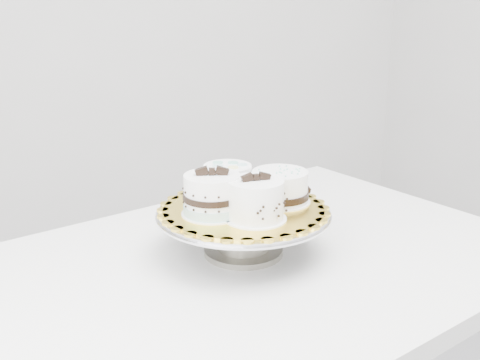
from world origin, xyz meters
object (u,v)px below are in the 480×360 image
cake_banded (212,196)px  cake_ribbon (280,188)px  table (245,297)px  cake_board (243,209)px  cake_dots (228,182)px  cake_stand (243,224)px  cake_swirl (256,201)px

cake_banded → cake_ribbon: 0.15m
cake_ribbon → table: bearing=-161.1°
cake_board → cake_dots: size_ratio=2.66×
cake_stand → cake_ribbon: cake_ribbon is taller
cake_stand → cake_swirl: bearing=-97.8°
table → cake_stand: 0.15m
table → cake_swirl: cake_swirl is taller
cake_stand → cake_dots: size_ratio=2.89×
cake_swirl → cake_ribbon: 0.11m
cake_banded → cake_ribbon: size_ratio=1.09×
cake_swirl → cake_stand: bearing=92.1°
table → cake_banded: bearing=139.1°
cake_banded → cake_dots: bearing=69.5°
cake_stand → cake_board: 0.03m
table → cake_dots: 0.24m
cake_stand → cake_banded: 0.10m
cake_ribbon → cake_dots: bearing=143.3°
cake_board → cake_ribbon: 0.09m
cake_banded → cake_stand: bearing=25.8°
cake_dots → cake_ribbon: bearing=-43.1°
cake_dots → cake_ribbon: 0.11m
cake_banded → table: bearing=-6.5°
cake_dots → cake_ribbon: cake_dots is taller
cake_stand → cake_board: bearing=116.6°
cake_board → cake_dots: cake_dots is taller
cake_swirl → cake_banded: bearing=143.4°
cake_swirl → cake_ribbon: cake_swirl is taller
table → cake_stand: size_ratio=3.72×
cake_swirl → cake_dots: 0.13m
cake_board → cake_ribbon: cake_ribbon is taller
table → cake_dots: (0.01, 0.10, 0.22)m
cake_swirl → cake_dots: cake_swirl is taller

